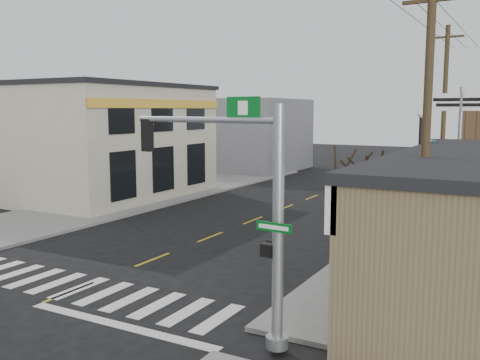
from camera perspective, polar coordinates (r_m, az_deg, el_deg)
The scene contains 18 objects.
ground at distance 17.26m, azimuth -17.69°, elevation -11.32°, with size 140.00×140.00×0.00m, color black.
sidewalk_right at distance 24.91m, azimuth 21.31°, elevation -5.53°, with size 6.00×38.00×0.13m, color slate.
sidewalk_left at distance 32.44m, azimuth -12.04°, elevation -2.23°, with size 6.00×38.00×0.13m, color slate.
center_line at distance 23.24m, azimuth -3.19°, elevation -6.09°, with size 0.12×56.00×0.01m, color gold.
crosswalk at distance 17.52m, azimuth -16.73°, elevation -10.98°, with size 11.00×2.20×0.01m, color silver.
left_building at distance 35.51m, azimuth -16.03°, elevation 3.90°, with size 12.00×12.00×6.80m, color #B3AD95.
bldg_distant_left at distance 48.93m, azimuth 0.76°, elevation 4.87°, with size 9.00×10.00×6.40m, color slate.
traffic_signal_pole at distance 11.96m, azimuth 1.19°, elevation -2.02°, with size 4.44×0.37×5.63m.
guide_sign at distance 17.75m, azimuth 14.19°, elevation -4.64°, with size 1.46×0.13×2.56m.
fire_hydrant at distance 18.73m, azimuth 17.20°, elevation -8.13°, with size 0.23×0.23×0.72m.
ped_crossing_sign at distance 19.53m, azimuth 14.50°, elevation -2.90°, with size 1.07×0.08×2.76m.
lamp_post at distance 21.62m, azimuth 18.71°, elevation 1.10°, with size 0.69×0.54×5.29m.
dance_center_sign at distance 26.55m, azimuth 22.46°, elevation 5.85°, with size 2.99×0.19×6.36m.
bare_tree at distance 16.19m, azimuth 12.59°, elevation 2.18°, with size 2.47×2.47×4.94m.
shrub_front at distance 14.88m, azimuth 22.11°, elevation -12.15°, with size 1.25×1.25×0.94m, color #1C3B17.
shrub_back at distance 19.59m, azimuth 17.54°, elevation -7.35°, with size 1.14×1.14×0.86m, color black.
utility_pole_near at distance 14.95m, azimuth 19.20°, elevation 3.68°, with size 1.51×0.23×8.67m.
utility_pole_far at distance 32.11m, azimuth 20.92°, elevation 6.60°, with size 1.73×0.26×9.93m.
Camera 1 is at (12.00, -11.13, 5.47)m, focal length 40.00 mm.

